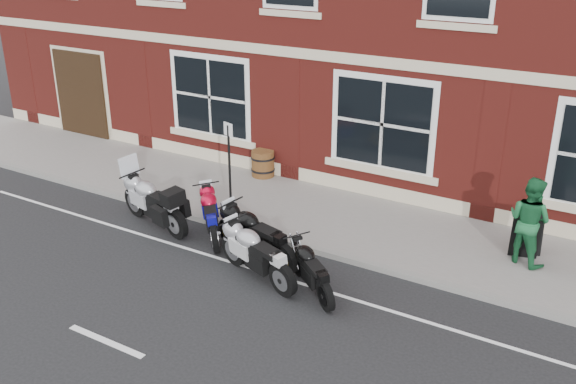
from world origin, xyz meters
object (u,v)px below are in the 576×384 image
a_board_sign (527,235)px  moto_naked_black (312,267)px  moto_sport_red (213,213)px  parking_sign (229,161)px  moto_sport_black (256,233)px  pedestrian_right (529,221)px  moto_touring_silver (154,200)px  barrel_planter (263,163)px  moto_sport_silver (257,252)px

a_board_sign → moto_naked_black: bearing=-148.9°
moto_sport_red → parking_sign: bearing=64.2°
moto_sport_black → a_board_sign: a_board_sign is taller
a_board_sign → pedestrian_right: bearing=-95.7°
moto_touring_silver → pedestrian_right: bearing=-58.2°
barrel_planter → pedestrian_right: bearing=-10.6°
moto_naked_black → moto_touring_silver: bearing=120.0°
moto_sport_black → pedestrian_right: size_ratio=1.25×
moto_sport_red → moto_sport_black: bearing=-58.3°
moto_naked_black → moto_sport_silver: bearing=135.2°
a_board_sign → moto_sport_silver: bearing=-156.3°
moto_sport_black → moto_sport_silver: bearing=-129.3°
moto_touring_silver → moto_naked_black: size_ratio=1.46×
moto_naked_black → parking_sign: bearing=97.2°
moto_touring_silver → pedestrian_right: size_ratio=1.27×
a_board_sign → parking_sign: size_ratio=0.43×
moto_sport_silver → pedestrian_right: pedestrian_right is taller
pedestrian_right → moto_touring_silver: bearing=39.1°
moto_sport_red → moto_touring_silver: bearing=149.2°
moto_naked_black → parking_sign: 3.84m
moto_sport_black → a_board_sign: bearing=-45.0°
moto_sport_red → parking_sign: size_ratio=0.77×
barrel_planter → moto_sport_silver: bearing=-58.2°
moto_sport_black → moto_sport_silver: 0.75m
moto_sport_red → a_board_sign: bearing=-20.7°
parking_sign → moto_touring_silver: bearing=-114.3°
moto_sport_red → barrel_planter: bearing=63.7°
moto_sport_black → parking_sign: parking_sign is taller
a_board_sign → parking_sign: parking_sign is taller
moto_touring_silver → pedestrian_right: pedestrian_right is taller
moto_touring_silver → moto_sport_silver: moto_touring_silver is taller
moto_sport_red → moto_sport_silver: moto_sport_silver is taller
moto_touring_silver → a_board_sign: (7.47, 2.51, -0.04)m
moto_sport_silver → barrel_planter: size_ratio=3.01×
moto_sport_silver → pedestrian_right: size_ratio=1.18×
moto_naked_black → barrel_planter: bearing=80.4°
parking_sign → moto_naked_black: bearing=-13.4°
moto_touring_silver → parking_sign: bearing=-26.9°
moto_touring_silver → parking_sign: 1.88m
moto_sport_black → parking_sign: size_ratio=1.04×
barrel_planter → parking_sign: bearing=-75.4°
pedestrian_right → parking_sign: bearing=31.1°
pedestrian_right → a_board_sign: bearing=-59.2°
moto_sport_silver → moto_naked_black: size_ratio=1.36×
pedestrian_right → barrel_planter: bearing=11.7°
a_board_sign → parking_sign: 6.47m
moto_touring_silver → a_board_sign: 7.88m
moto_sport_silver → pedestrian_right: 5.24m
moto_touring_silver → barrel_planter: 3.61m
moto_touring_silver → moto_sport_silver: (3.26, -0.77, -0.06)m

